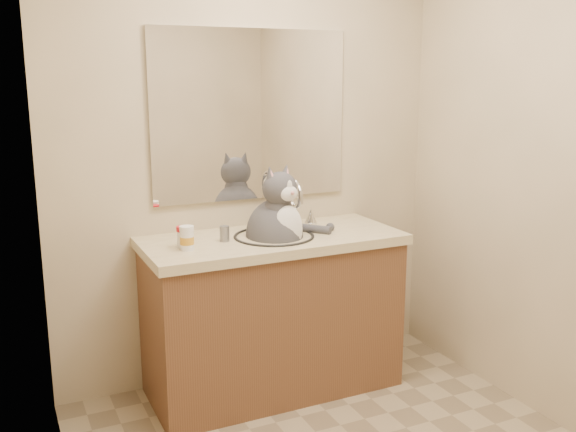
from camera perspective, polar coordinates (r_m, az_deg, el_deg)
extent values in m
cube|color=beige|center=(3.51, -3.36, 4.85)|extent=(2.20, 0.01, 2.40)
cube|color=beige|center=(2.03, -19.20, -1.46)|extent=(0.01, 2.50, 2.40)
cube|color=brown|center=(3.45, -1.36, -9.04)|extent=(1.30, 0.55, 0.80)
cube|color=beige|center=(3.32, -1.40, -2.19)|extent=(1.34, 0.59, 0.05)
torus|color=black|center=(3.29, -1.26, -1.81)|extent=(0.42, 0.42, 0.02)
ellipsoid|color=white|center=(3.31, -1.25, -3.11)|extent=(0.40, 0.40, 0.15)
cylinder|color=silver|center=(3.49, 0.15, 0.66)|extent=(0.03, 0.03, 0.18)
torus|color=silver|center=(3.41, 0.62, 1.94)|extent=(0.03, 0.16, 0.16)
cone|color=silver|center=(3.56, 2.04, 0.06)|extent=(0.06, 0.06, 0.08)
cube|color=white|center=(3.46, -3.28, 8.91)|extent=(1.10, 0.02, 0.90)
cube|color=beige|center=(2.19, -17.68, -5.83)|extent=(0.01, 1.20, 1.90)
ellipsoid|color=#45454A|center=(3.31, -1.22, -1.93)|extent=(0.37, 0.39, 0.40)
ellipsoid|color=silver|center=(3.21, -0.03, -1.24)|extent=(0.18, 0.13, 0.25)
ellipsoid|color=#45454A|center=(3.22, -0.73, 2.45)|extent=(0.21, 0.20, 0.17)
ellipsoid|color=silver|center=(3.17, 0.09, 2.01)|extent=(0.10, 0.07, 0.08)
sphere|color=#D88C8C|center=(3.15, 0.42, 2.07)|extent=(0.02, 0.02, 0.02)
cone|color=#45454A|center=(3.18, -1.59, 3.81)|extent=(0.09, 0.08, 0.09)
cone|color=#45454A|center=(3.25, -0.20, 3.98)|extent=(0.09, 0.08, 0.09)
cylinder|color=#45454A|center=(3.39, 1.71, -1.10)|extent=(0.20, 0.23, 0.04)
cylinder|color=white|center=(3.12, -9.32, -2.06)|extent=(0.07, 0.07, 0.08)
cylinder|color=red|center=(3.11, -9.36, -1.13)|extent=(0.07, 0.07, 0.02)
cylinder|color=white|center=(3.07, -8.97, -2.16)|extent=(0.08, 0.08, 0.09)
cylinder|color=gold|center=(3.07, -8.97, -2.16)|extent=(0.08, 0.08, 0.04)
cylinder|color=white|center=(3.06, -9.00, -1.11)|extent=(0.08, 0.08, 0.02)
cylinder|color=slate|center=(3.21, -5.67, -1.57)|extent=(0.05, 0.05, 0.08)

